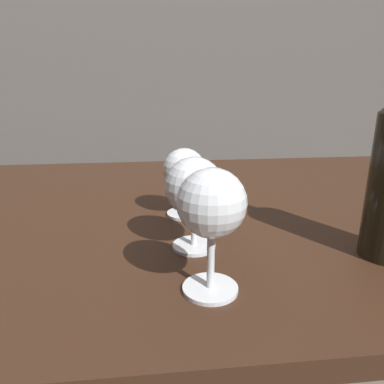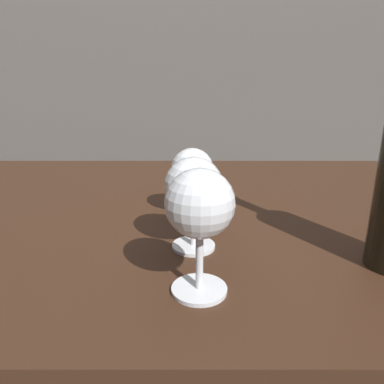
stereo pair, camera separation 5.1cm
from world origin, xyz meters
name	(u,v)px [view 2 (the right image)]	position (x,y,z in m)	size (l,w,h in m)	color
dining_table	(164,246)	(0.00, 0.00, 0.65)	(1.60, 0.81, 0.73)	#382114
wine_glass_merlot	(198,208)	(0.06, -0.28, 0.83)	(0.08, 0.08, 0.15)	white
wine_glass_rose	(192,188)	(0.06, -0.17, 0.82)	(0.08, 0.08, 0.14)	white
wine_glass_white	(190,172)	(0.05, -0.04, 0.81)	(0.08, 0.08, 0.12)	white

